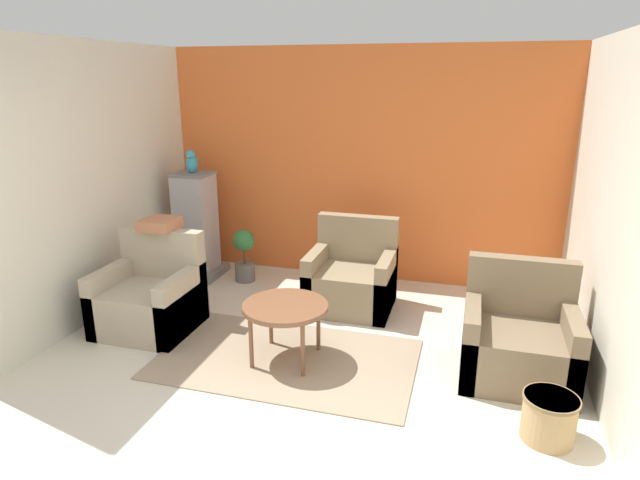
{
  "coord_description": "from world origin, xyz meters",
  "views": [
    {
      "loc": [
        1.25,
        -2.71,
        2.31
      ],
      "look_at": [
        0.0,
        1.61,
        0.92
      ],
      "focal_mm": 30.0,
      "sensor_mm": 36.0,
      "label": 1
    }
  ],
  "objects_px": {
    "coffee_table": "(285,310)",
    "armchair_middle": "(352,280)",
    "armchair_left": "(150,299)",
    "birdcage": "(196,228)",
    "armchair_right": "(518,342)",
    "parrot": "(192,162)",
    "wicker_basket": "(549,417)",
    "potted_plant": "(244,252)"
  },
  "relations": [
    {
      "from": "potted_plant",
      "to": "wicker_basket",
      "type": "bearing_deg",
      "value": -34.14
    },
    {
      "from": "armchair_left",
      "to": "armchair_right",
      "type": "height_order",
      "value": "same"
    },
    {
      "from": "armchair_left",
      "to": "potted_plant",
      "type": "height_order",
      "value": "armchair_left"
    },
    {
      "from": "armchair_right",
      "to": "armchair_left",
      "type": "bearing_deg",
      "value": -178.89
    },
    {
      "from": "armchair_middle",
      "to": "potted_plant",
      "type": "relative_size",
      "value": 1.47
    },
    {
      "from": "potted_plant",
      "to": "armchair_right",
      "type": "bearing_deg",
      "value": -24.31
    },
    {
      "from": "coffee_table",
      "to": "armchair_middle",
      "type": "xyz_separation_m",
      "value": [
        0.28,
        1.23,
        -0.17
      ]
    },
    {
      "from": "wicker_basket",
      "to": "parrot",
      "type": "bearing_deg",
      "value": 150.26
    },
    {
      "from": "coffee_table",
      "to": "armchair_middle",
      "type": "distance_m",
      "value": 1.27
    },
    {
      "from": "coffee_table",
      "to": "armchair_right",
      "type": "distance_m",
      "value": 1.88
    },
    {
      "from": "armchair_right",
      "to": "wicker_basket",
      "type": "xyz_separation_m",
      "value": [
        0.16,
        -0.77,
        -0.12
      ]
    },
    {
      "from": "parrot",
      "to": "wicker_basket",
      "type": "xyz_separation_m",
      "value": [
        3.7,
        -2.11,
        -1.2
      ]
    },
    {
      "from": "armchair_left",
      "to": "parrot",
      "type": "distance_m",
      "value": 1.79
    },
    {
      "from": "armchair_right",
      "to": "parrot",
      "type": "height_order",
      "value": "parrot"
    },
    {
      "from": "birdcage",
      "to": "armchair_middle",
      "type": "bearing_deg",
      "value": -10.91
    },
    {
      "from": "birdcage",
      "to": "potted_plant",
      "type": "bearing_deg",
      "value": -1.26
    },
    {
      "from": "armchair_left",
      "to": "wicker_basket",
      "type": "bearing_deg",
      "value": -11.65
    },
    {
      "from": "parrot",
      "to": "armchair_middle",
      "type": "bearing_deg",
      "value": -10.97
    },
    {
      "from": "armchair_middle",
      "to": "wicker_basket",
      "type": "distance_m",
      "value": 2.45
    },
    {
      "from": "armchair_right",
      "to": "parrot",
      "type": "relative_size",
      "value": 3.4
    },
    {
      "from": "coffee_table",
      "to": "potted_plant",
      "type": "relative_size",
      "value": 1.15
    },
    {
      "from": "armchair_middle",
      "to": "parrot",
      "type": "distance_m",
      "value": 2.28
    },
    {
      "from": "wicker_basket",
      "to": "armchair_middle",
      "type": "bearing_deg",
      "value": 134.94
    },
    {
      "from": "parrot",
      "to": "wicker_basket",
      "type": "bearing_deg",
      "value": -29.74
    },
    {
      "from": "armchair_right",
      "to": "armchair_middle",
      "type": "distance_m",
      "value": 1.84
    },
    {
      "from": "potted_plant",
      "to": "coffee_table",
      "type": "bearing_deg",
      "value": -55.84
    },
    {
      "from": "armchair_right",
      "to": "parrot",
      "type": "distance_m",
      "value": 3.93
    },
    {
      "from": "armchair_middle",
      "to": "parrot",
      "type": "bearing_deg",
      "value": 169.03
    },
    {
      "from": "armchair_left",
      "to": "wicker_basket",
      "type": "relative_size",
      "value": 2.54
    },
    {
      "from": "armchair_left",
      "to": "birdcage",
      "type": "xyz_separation_m",
      "value": [
        -0.26,
        1.4,
        0.29
      ]
    },
    {
      "from": "armchair_middle",
      "to": "potted_plant",
      "type": "bearing_deg",
      "value": 164.97
    },
    {
      "from": "armchair_right",
      "to": "potted_plant",
      "type": "distance_m",
      "value": 3.22
    },
    {
      "from": "birdcage",
      "to": "parrot",
      "type": "distance_m",
      "value": 0.78
    },
    {
      "from": "armchair_left",
      "to": "birdcage",
      "type": "height_order",
      "value": "birdcage"
    },
    {
      "from": "armchair_left",
      "to": "armchair_right",
      "type": "relative_size",
      "value": 1.0
    },
    {
      "from": "coffee_table",
      "to": "armchair_left",
      "type": "height_order",
      "value": "armchair_left"
    },
    {
      "from": "birdcage",
      "to": "wicker_basket",
      "type": "height_order",
      "value": "birdcage"
    },
    {
      "from": "parrot",
      "to": "potted_plant",
      "type": "distance_m",
      "value": 1.18
    },
    {
      "from": "armchair_right",
      "to": "armchair_middle",
      "type": "relative_size",
      "value": 1.0
    },
    {
      "from": "birdcage",
      "to": "wicker_basket",
      "type": "distance_m",
      "value": 4.28
    },
    {
      "from": "armchair_left",
      "to": "parrot",
      "type": "xyz_separation_m",
      "value": [
        -0.26,
        1.4,
        1.07
      ]
    },
    {
      "from": "potted_plant",
      "to": "armchair_middle",
      "type": "bearing_deg",
      "value": -15.03
    }
  ]
}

